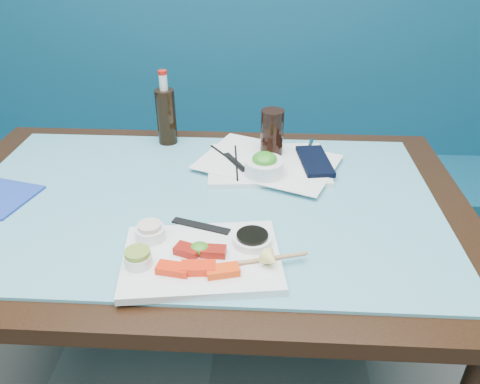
# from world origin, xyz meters

# --- Properties ---
(booth_bench) EXTENTS (3.00, 0.56, 1.17)m
(booth_bench) POSITION_xyz_m (0.00, 2.29, 0.37)
(booth_bench) COLOR navy
(booth_bench) RESTS_ON ground
(dining_table) EXTENTS (1.40, 0.90, 0.75)m
(dining_table) POSITION_xyz_m (0.00, 1.45, 0.67)
(dining_table) COLOR black
(dining_table) RESTS_ON ground
(glass_top) EXTENTS (1.22, 0.76, 0.01)m
(glass_top) POSITION_xyz_m (0.00, 1.45, 0.75)
(glass_top) COLOR #5AA2B4
(glass_top) RESTS_ON dining_table
(sashimi_plate) EXTENTS (0.36, 0.28, 0.02)m
(sashimi_plate) POSITION_xyz_m (0.04, 1.20, 0.77)
(sashimi_plate) COLOR white
(sashimi_plate) RESTS_ON glass_top
(salmon_left) EXTENTS (0.07, 0.04, 0.02)m
(salmon_left) POSITION_xyz_m (-0.01, 1.14, 0.78)
(salmon_left) COLOR red
(salmon_left) RESTS_ON sashimi_plate
(salmon_mid) EXTENTS (0.07, 0.04, 0.02)m
(salmon_mid) POSITION_xyz_m (0.04, 1.15, 0.78)
(salmon_mid) COLOR #F52609
(salmon_mid) RESTS_ON sashimi_plate
(salmon_right) EXTENTS (0.07, 0.05, 0.02)m
(salmon_right) POSITION_xyz_m (0.09, 1.14, 0.78)
(salmon_right) COLOR #FF410A
(salmon_right) RESTS_ON sashimi_plate
(tuna_left) EXTENTS (0.06, 0.05, 0.02)m
(tuna_left) POSITION_xyz_m (0.01, 1.20, 0.78)
(tuna_left) COLOR maroon
(tuna_left) RESTS_ON sashimi_plate
(tuna_right) EXTENTS (0.05, 0.03, 0.02)m
(tuna_right) POSITION_xyz_m (0.07, 1.20, 0.78)
(tuna_right) COLOR maroon
(tuna_right) RESTS_ON sashimi_plate
(seaweed_garnish) EXTENTS (0.05, 0.05, 0.02)m
(seaweed_garnish) POSITION_xyz_m (0.04, 1.21, 0.79)
(seaweed_garnish) COLOR #38801D
(seaweed_garnish) RESTS_ON sashimi_plate
(ramekin_wasabi) EXTENTS (0.06, 0.06, 0.02)m
(ramekin_wasabi) POSITION_xyz_m (-0.08, 1.16, 0.79)
(ramekin_wasabi) COLOR white
(ramekin_wasabi) RESTS_ON sashimi_plate
(wasabi_fill) EXTENTS (0.06, 0.06, 0.01)m
(wasabi_fill) POSITION_xyz_m (-0.08, 1.16, 0.80)
(wasabi_fill) COLOR olive
(wasabi_fill) RESTS_ON ramekin_wasabi
(ramekin_ginger) EXTENTS (0.07, 0.07, 0.03)m
(ramekin_ginger) POSITION_xyz_m (-0.08, 1.25, 0.79)
(ramekin_ginger) COLOR white
(ramekin_ginger) RESTS_ON sashimi_plate
(ginger_fill) EXTENTS (0.06, 0.06, 0.01)m
(ginger_fill) POSITION_xyz_m (-0.08, 1.25, 0.81)
(ginger_fill) COLOR beige
(ginger_fill) RESTS_ON ramekin_ginger
(soy_dish) EXTENTS (0.09, 0.09, 0.02)m
(soy_dish) POSITION_xyz_m (0.15, 1.25, 0.78)
(soy_dish) COLOR white
(soy_dish) RESTS_ON sashimi_plate
(soy_fill) EXTENTS (0.09, 0.09, 0.01)m
(soy_fill) POSITION_xyz_m (0.15, 1.25, 0.80)
(soy_fill) COLOR black
(soy_fill) RESTS_ON soy_dish
(lemon_wedge) EXTENTS (0.05, 0.05, 0.04)m
(lemon_wedge) POSITION_xyz_m (0.19, 1.17, 0.79)
(lemon_wedge) COLOR #F2E072
(lemon_wedge) RESTS_ON sashimi_plate
(chopstick_sleeve) EXTENTS (0.14, 0.06, 0.00)m
(chopstick_sleeve) POSITION_xyz_m (0.03, 1.30, 0.78)
(chopstick_sleeve) COLOR black
(chopstick_sleeve) RESTS_ON sashimi_plate
(wooden_chopstick_a) EXTENTS (0.23, 0.07, 0.01)m
(wooden_chopstick_a) POSITION_xyz_m (0.15, 1.18, 0.78)
(wooden_chopstick_a) COLOR #A17E4B
(wooden_chopstick_a) RESTS_ON sashimi_plate
(wooden_chopstick_b) EXTENTS (0.20, 0.06, 0.01)m
(wooden_chopstick_b) POSITION_xyz_m (0.16, 1.18, 0.78)
(wooden_chopstick_b) COLOR #9D6B4A
(wooden_chopstick_b) RESTS_ON sashimi_plate
(serving_tray) EXTENTS (0.36, 0.28, 0.01)m
(serving_tray) POSITION_xyz_m (0.18, 1.64, 0.76)
(serving_tray) COLOR white
(serving_tray) RESTS_ON glass_top
(paper_placemat) EXTENTS (0.45, 0.39, 0.00)m
(paper_placemat) POSITION_xyz_m (0.18, 1.64, 0.77)
(paper_placemat) COLOR white
(paper_placemat) RESTS_ON serving_tray
(seaweed_bowl) EXTENTS (0.13, 0.13, 0.04)m
(seaweed_bowl) POSITION_xyz_m (0.17, 1.57, 0.79)
(seaweed_bowl) COLOR white
(seaweed_bowl) RESTS_ON serving_tray
(seaweed_salad) EXTENTS (0.07, 0.07, 0.03)m
(seaweed_salad) POSITION_xyz_m (0.17, 1.57, 0.82)
(seaweed_salad) COLOR #308C20
(seaweed_salad) RESTS_ON seaweed_bowl
(cola_glass) EXTENTS (0.08, 0.08, 0.14)m
(cola_glass) POSITION_xyz_m (0.19, 1.70, 0.84)
(cola_glass) COLOR black
(cola_glass) RESTS_ON serving_tray
(navy_pouch) EXTENTS (0.10, 0.19, 0.01)m
(navy_pouch) POSITION_xyz_m (0.31, 1.64, 0.78)
(navy_pouch) COLOR black
(navy_pouch) RESTS_ON serving_tray
(fork) EXTENTS (0.03, 0.09, 0.01)m
(fork) POSITION_xyz_m (0.31, 1.75, 0.78)
(fork) COLOR silver
(fork) RESTS_ON serving_tray
(black_chopstick_a) EXTENTS (0.16, 0.21, 0.01)m
(black_chopstick_a) POSITION_xyz_m (0.08, 1.63, 0.77)
(black_chopstick_a) COLOR black
(black_chopstick_a) RESTS_ON serving_tray
(black_chopstick_b) EXTENTS (0.03, 0.22, 0.01)m
(black_chopstick_b) POSITION_xyz_m (0.09, 1.63, 0.77)
(black_chopstick_b) COLOR black
(black_chopstick_b) RESTS_ON serving_tray
(tray_sleeve) EXTENTS (0.08, 0.12, 0.00)m
(tray_sleeve) POSITION_xyz_m (0.08, 1.63, 0.77)
(tray_sleeve) COLOR black
(tray_sleeve) RESTS_ON serving_tray
(cola_bottle_body) EXTENTS (0.07, 0.07, 0.17)m
(cola_bottle_body) POSITION_xyz_m (-0.14, 1.79, 0.84)
(cola_bottle_body) COLOR black
(cola_bottle_body) RESTS_ON glass_top
(cola_bottle_neck) EXTENTS (0.03, 0.03, 0.05)m
(cola_bottle_neck) POSITION_xyz_m (-0.14, 1.79, 0.96)
(cola_bottle_neck) COLOR silver
(cola_bottle_neck) RESTS_ON cola_bottle_body
(cola_bottle_cap) EXTENTS (0.03, 0.03, 0.01)m
(cola_bottle_cap) POSITION_xyz_m (-0.14, 1.79, 0.99)
(cola_bottle_cap) COLOR red
(cola_bottle_cap) RESTS_ON cola_bottle_neck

